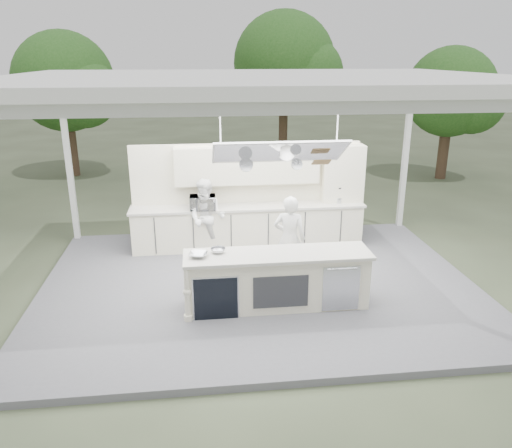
{
  "coord_description": "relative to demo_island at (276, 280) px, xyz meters",
  "views": [
    {
      "loc": [
        -1.06,
        -8.42,
        4.17
      ],
      "look_at": [
        -0.01,
        0.4,
        1.15
      ],
      "focal_mm": 35.0,
      "sensor_mm": 36.0,
      "label": 1
    }
  ],
  "objects": [
    {
      "name": "back_counter",
      "position": [
        -0.18,
        2.81,
        0.0
      ],
      "size": [
        5.08,
        0.72,
        0.95
      ],
      "color": "white",
      "rests_on": "stage_deck"
    },
    {
      "name": "sous_chef",
      "position": [
        -1.08,
        2.46,
        0.34
      ],
      "size": [
        0.95,
        0.83,
        1.64
      ],
      "primitive_type": "imported",
      "rotation": [
        0.0,
        0.0,
        -0.31
      ],
      "color": "white",
      "rests_on": "stage_deck"
    },
    {
      "name": "toaster_oven",
      "position": [
        -1.16,
        2.61,
        0.62
      ],
      "size": [
        0.55,
        0.37,
        0.3
      ],
      "primitive_type": "imported",
      "rotation": [
        0.0,
        0.0,
        -0.01
      ],
      "color": "silver",
      "rests_on": "back_counter"
    },
    {
      "name": "back_wall_unit",
      "position": [
        0.27,
        3.03,
        0.98
      ],
      "size": [
        5.05,
        0.48,
        2.25
      ],
      "color": "white",
      "rests_on": "stage_deck"
    },
    {
      "name": "demo_island",
      "position": [
        0.0,
        0.0,
        0.0
      ],
      "size": [
        3.1,
        0.79,
        0.95
      ],
      "color": "white",
      "rests_on": "stage_deck"
    },
    {
      "name": "head_chef",
      "position": [
        0.41,
        1.01,
        0.34
      ],
      "size": [
        0.69,
        0.56,
        1.63
      ],
      "primitive_type": "imported",
      "rotation": [
        0.0,
        0.0,
        2.82
      ],
      "color": "white",
      "rests_on": "stage_deck"
    },
    {
      "name": "bowl_small",
      "position": [
        -0.95,
        0.15,
        0.51
      ],
      "size": [
        0.32,
        0.32,
        0.08
      ],
      "primitive_type": "imported",
      "rotation": [
        0.0,
        0.0,
        0.38
      ],
      "color": "#B7B9BF",
      "rests_on": "demo_island"
    },
    {
      "name": "stage_deck",
      "position": [
        -0.18,
        0.91,
        -0.54
      ],
      "size": [
        8.0,
        6.0,
        0.12
      ],
      "primitive_type": "cube",
      "color": "#5B5A5F",
      "rests_on": "ground"
    },
    {
      "name": "tree_cluster",
      "position": [
        -0.34,
        10.68,
        2.69
      ],
      "size": [
        19.55,
        9.4,
        5.85
      ],
      "color": "#453022",
      "rests_on": "ground"
    },
    {
      "name": "bowl_large",
      "position": [
        -1.28,
        0.0,
        0.51
      ],
      "size": [
        0.35,
        0.35,
        0.07
      ],
      "primitive_type": "imported",
      "rotation": [
        0.0,
        0.0,
        -0.2
      ],
      "color": "silver",
      "rests_on": "demo_island"
    },
    {
      "name": "ground",
      "position": [
        -0.18,
        0.91,
        -0.6
      ],
      "size": [
        90.0,
        90.0,
        0.0
      ],
      "primitive_type": "plane",
      "color": "#4E593D",
      "rests_on": "ground"
    },
    {
      "name": "tent",
      "position": [
        -0.18,
        0.9,
        3.11
      ],
      "size": [
        8.2,
        6.2,
        3.86
      ],
      "color": "white",
      "rests_on": "ground"
    }
  ]
}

